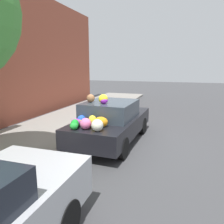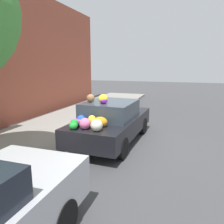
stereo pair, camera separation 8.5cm
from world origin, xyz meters
The scene contains 4 objects.
ground_plane centered at (0.00, 0.00, 0.00)m, with size 60.00×60.00×0.00m, color #424244.
sidewalk_curb centered at (0.00, 2.70, 0.07)m, with size 24.00×3.20×0.15m.
fire_hydrant centered at (1.88, 1.48, 0.49)m, with size 0.20×0.20×0.70m.
art_car centered at (-0.07, 0.00, 0.74)m, with size 4.06×1.87×1.69m.
Camera 1 is at (-6.77, -2.25, 2.53)m, focal length 35.00 mm.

